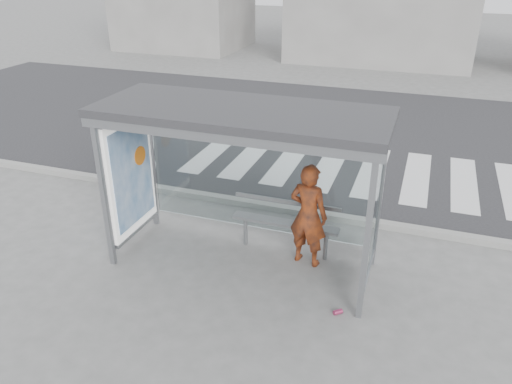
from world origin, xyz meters
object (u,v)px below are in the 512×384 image
bus_shelter (220,146)px  soda_can (338,312)px  bench (285,223)px  person (308,215)px

bus_shelter → soda_can: size_ratio=32.75×
bus_shelter → bench: bearing=29.8°
bus_shelter → soda_can: (2.09, -0.81, -1.95)m
soda_can → person: bearing=123.4°
person → bench: bearing=-13.5°
bench → soda_can: 1.85m
bus_shelter → bench: bus_shelter is taller
bus_shelter → person: 1.77m
person → soda_can: bearing=134.6°
bus_shelter → bench: 1.78m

